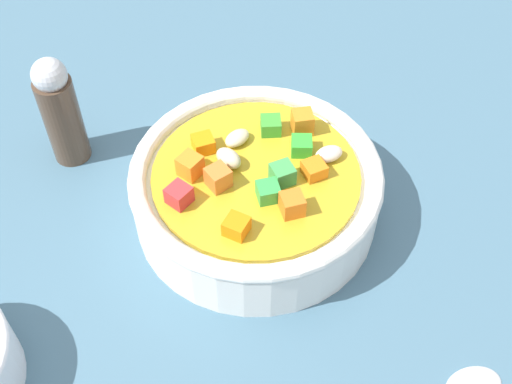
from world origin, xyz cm
name	(u,v)px	position (x,y,z in cm)	size (l,w,h in cm)	color
ground_plane	(256,221)	(0.00, 0.00, -1.00)	(140.00, 140.00, 2.00)	#42667A
soup_bowl_main	(256,189)	(0.00, 0.00, 2.60)	(16.88, 16.88, 5.83)	white
pepper_shaker	(60,111)	(-4.28, 14.43, 4.47)	(2.73, 2.73, 8.95)	#4C3828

